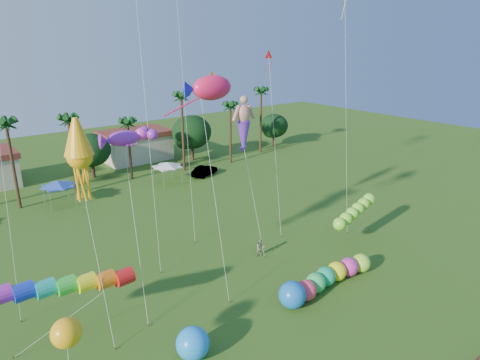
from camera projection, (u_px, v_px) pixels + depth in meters
ground at (338, 354)px, 27.05m from camera, size 160.00×160.00×0.00m
tree_line at (111, 147)px, 60.53m from camera, size 69.46×8.91×11.00m
buildings_row at (52, 161)px, 61.81m from camera, size 35.00×7.00×4.00m
tent_row at (59, 185)px, 49.69m from camera, size 31.00×4.00×0.60m
car_b at (205, 171)px, 61.76m from camera, size 4.74×3.09×1.48m
spectator_b at (260, 248)px, 38.91m from camera, size 0.98×0.89×1.64m
caterpillar_inflatable at (323, 280)px, 33.75m from camera, size 10.07×2.26×2.06m
blue_ball at (193, 343)px, 26.43m from camera, size 2.11×2.11×2.11m
rainbow_tube at (93, 288)px, 27.95m from camera, size 9.44×2.13×4.06m
green_worm at (340, 224)px, 39.33m from camera, size 9.46×2.58×3.43m
orange_ball_kite at (66, 333)px, 21.39m from camera, size 1.62×2.33×5.76m
merman_kite at (244, 128)px, 39.40m from camera, size 2.49×5.60×13.59m
fish_kite at (212, 88)px, 31.56m from camera, size 5.03×5.33×16.52m
squid_kite at (80, 157)px, 27.57m from camera, size 2.34×5.86×14.37m
lobster_kite at (124, 138)px, 30.08m from camera, size 4.21×6.06×13.08m
delta_kite_red at (269, 60)px, 41.72m from camera, size 2.39×4.63×17.89m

